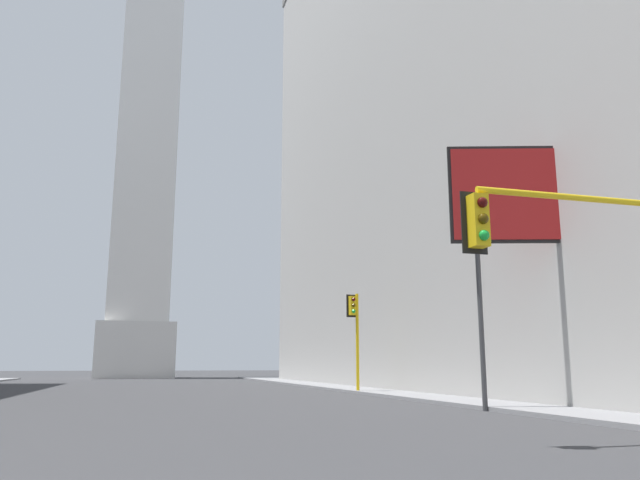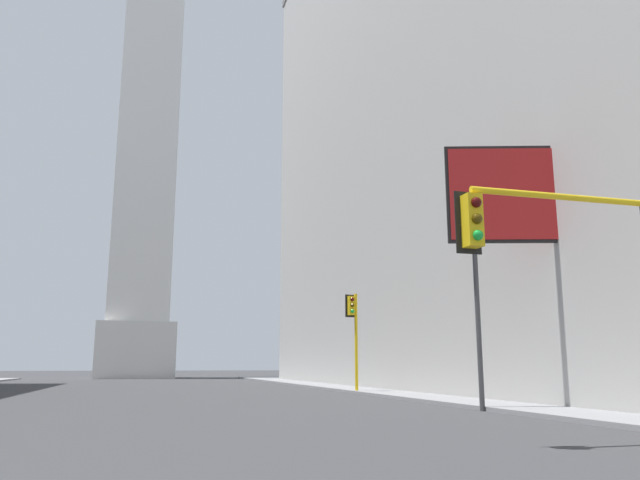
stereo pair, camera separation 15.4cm
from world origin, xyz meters
TOP-DOWN VIEW (x-y plane):
  - sidewalk_right at (14.87, 28.79)m, footprint 5.00×95.95m
  - building_right at (27.14, 35.00)m, footprint 24.23×60.44m
  - obelisk at (0.00, 79.96)m, footprint 9.36×9.36m
  - traffic_light_near_right at (10.45, 8.66)m, footprint 5.47×0.50m
  - traffic_light_mid_right at (12.59, 31.99)m, footprint 0.79×0.52m
  - billboard_sign at (14.15, 16.81)m, footprint 5.52×1.83m

SIDE VIEW (x-z plane):
  - sidewalk_right at x=14.87m, z-range 0.00..0.15m
  - traffic_light_mid_right at x=12.59m, z-range 0.90..6.57m
  - traffic_light_near_right at x=10.45m, z-range 1.39..6.61m
  - billboard_sign at x=14.15m, z-range 2.70..12.29m
  - building_right at x=27.14m, z-range 0.01..45.36m
  - obelisk at x=0.00m, z-range -1.61..62.69m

